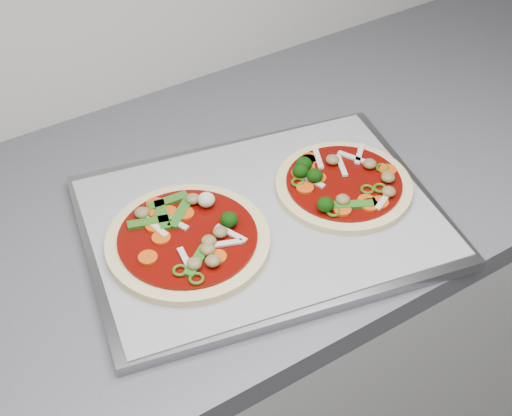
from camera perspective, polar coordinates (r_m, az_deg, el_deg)
base_cabinet at (r=1.39m, az=-4.07°, el=-14.52°), size 3.60×0.60×0.86m
countertop at (r=1.04m, az=-5.25°, el=-0.85°), size 3.60×0.60×0.04m
baking_tray at (r=0.99m, az=0.53°, el=-1.04°), size 0.55×0.45×0.02m
parchment at (r=0.98m, az=0.53°, el=-0.66°), size 0.52×0.42×0.00m
pizza_left at (r=0.94m, az=-5.44°, el=-2.43°), size 0.28×0.28×0.04m
pizza_right at (r=1.03m, az=6.87°, el=1.91°), size 0.22×0.22×0.03m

